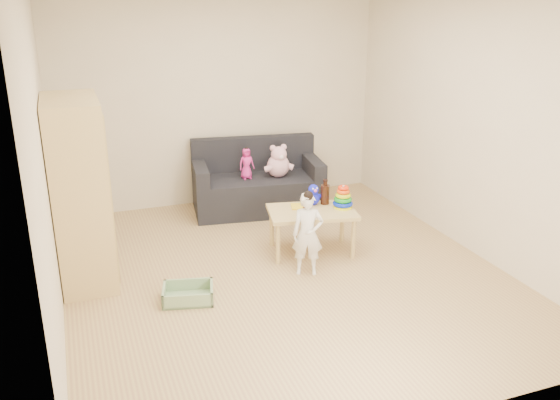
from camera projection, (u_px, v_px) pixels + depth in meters
name	position (u px, v px, depth m)	size (l,w,h in m)	color
room	(284.00, 140.00, 5.23)	(4.50, 4.50, 4.50)	tan
wardrobe	(80.00, 192.00, 5.31)	(0.47, 0.94, 1.69)	tan
sofa	(258.00, 193.00, 7.22)	(1.53, 0.76, 0.43)	black
play_table	(312.00, 231.00, 6.05)	(0.87, 0.55, 0.46)	tan
storage_bin	(188.00, 293.00, 5.15)	(0.43, 0.32, 0.13)	#87A879
toddler	(308.00, 235.00, 5.54)	(0.29, 0.19, 0.78)	white
pink_bear	(278.00, 163.00, 7.09)	(0.29, 0.25, 0.33)	#F7B6CB
doll	(247.00, 164.00, 7.01)	(0.18, 0.12, 0.36)	#EA2B98
ring_stacker	(343.00, 199.00, 6.01)	(0.21, 0.21, 0.24)	#F4FF0D
brown_bottle	(325.00, 194.00, 6.12)	(0.09, 0.09, 0.26)	black
blue_plush	(313.00, 194.00, 6.10)	(0.18, 0.15, 0.22)	#1C22FD
wooden_figure	(305.00, 207.00, 5.89)	(0.05, 0.04, 0.12)	brown
yellow_book	(300.00, 206.00, 6.06)	(0.18, 0.18, 0.01)	yellow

